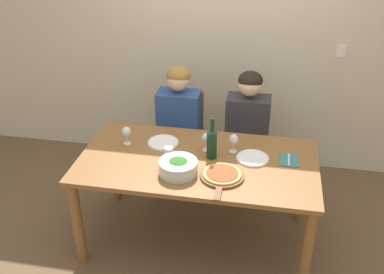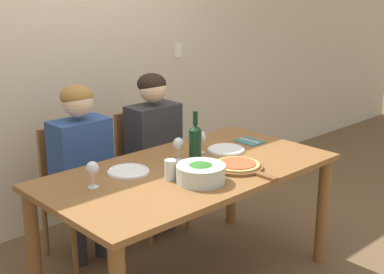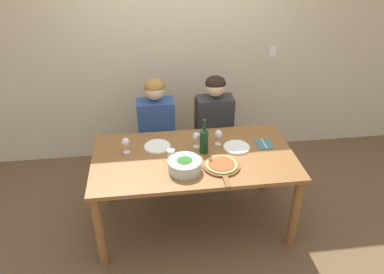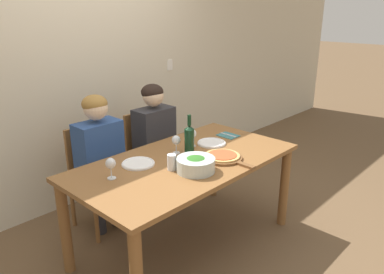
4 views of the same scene
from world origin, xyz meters
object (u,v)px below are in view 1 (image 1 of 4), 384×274
chair_right (247,142)px  person_man (247,125)px  dinner_plate_right (253,158)px  water_tumbler (169,154)px  chair_left (181,136)px  wine_glass_right (234,140)px  wine_glass_centre (207,139)px  pizza_on_board (222,175)px  fork_on_napkin (289,160)px  person_woman (179,119)px  wine_bottle (212,142)px  dinner_plate_left (163,142)px  wine_glass_left (127,132)px  broccoli_bowl (178,167)px

chair_right → person_man: bearing=-90.0°
dinner_plate_right → water_tumbler: (-0.61, -0.14, 0.05)m
chair_left → wine_glass_right: bearing=-50.4°
chair_right → wine_glass_centre: bearing=-112.2°
wine_glass_right → water_tumbler: bearing=-153.7°
chair_right → pizza_on_board: chair_right is taller
chair_right → fork_on_napkin: (0.35, -0.72, 0.29)m
wine_glass_centre → water_tumbler: size_ratio=1.29×
person_woman → wine_bottle: (0.40, -0.66, 0.17)m
person_woman → fork_on_napkin: (0.97, -0.60, 0.04)m
chair_right → person_woman: bearing=-169.8°
dinner_plate_left → wine_glass_left: (-0.28, -0.06, 0.10)m
wine_bottle → wine_glass_right: 0.19m
chair_right → dinner_plate_right: bearing=-83.5°
fork_on_napkin → chair_right: bearing=116.2°
person_man → fork_on_napkin: person_man is taller
chair_right → dinner_plate_right: chair_right is taller
wine_glass_right → fork_on_napkin: bearing=-7.2°
broccoli_bowl → dinner_plate_left: size_ratio=1.13×
person_man → water_tumbler: 0.94m
wine_bottle → wine_glass_centre: wine_bottle is taller
dinner_plate_right → dinner_plate_left: bearing=171.4°
wine_glass_left → dinner_plate_left: bearing=11.7°
wine_bottle → pizza_on_board: (0.11, -0.25, -0.11)m
person_woman → wine_glass_centre: 0.68m
chair_left → wine_glass_right: wine_glass_right is taller
dinner_plate_right → wine_glass_right: wine_glass_right is taller
chair_right → wine_glass_left: bearing=-142.8°
wine_glass_left → chair_left: bearing=67.1°
fork_on_napkin → water_tumbler: bearing=-169.0°
wine_glass_left → fork_on_napkin: (1.27, -0.02, -0.10)m
pizza_on_board → person_woman: bearing=119.0°
dinner_plate_left → wine_glass_left: 0.30m
broccoli_bowl → dinner_plate_right: bearing=29.2°
person_woman → dinner_plate_right: (0.71, -0.63, 0.05)m
broccoli_bowl → wine_glass_centre: bearing=67.0°
wine_glass_right → wine_glass_left: bearing=-177.9°
chair_left → broccoli_bowl: chair_left is taller
chair_left → person_man: bearing=-10.2°
chair_right → dinner_plate_right: 0.80m
broccoli_bowl → wine_glass_centre: (0.15, 0.35, 0.05)m
dinner_plate_right → wine_glass_right: (-0.16, 0.08, 0.10)m
wine_bottle → broccoli_bowl: bearing=-128.3°
chair_left → wine_glass_left: (-0.29, -0.69, 0.39)m
wine_glass_centre → wine_bottle: bearing=-60.4°
dinner_plate_right → water_tumbler: water_tumbler is taller
wine_glass_centre → dinner_plate_left: bearing=173.0°
dinner_plate_left → fork_on_napkin: (0.99, -0.08, -0.01)m
broccoli_bowl → water_tumbler: size_ratio=2.38×
person_man → chair_left: bearing=169.8°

